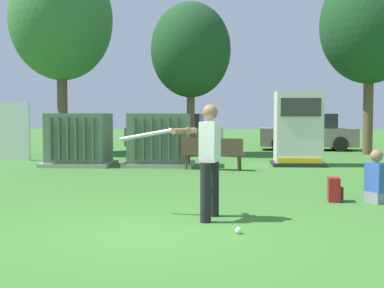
{
  "coord_description": "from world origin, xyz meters",
  "views": [
    {
      "loc": [
        1.04,
        -6.64,
        1.59
      ],
      "look_at": [
        0.3,
        3.5,
        1.0
      ],
      "focal_mm": 47.88,
      "sensor_mm": 36.0,
      "label": 1
    }
  ],
  "objects_px": {
    "park_bench": "(212,151)",
    "sports_ball": "(238,231)",
    "generator_enclosure": "(298,129)",
    "batter": "(206,155)",
    "backpack": "(334,190)",
    "seated_spectator": "(380,182)",
    "parked_car_left_of_center": "(308,133)",
    "transformer_mid_west": "(159,140)",
    "transformer_west": "(79,140)",
    "parked_car_leftmost": "(176,133)"
  },
  "relations": [
    {
      "from": "seated_spectator",
      "to": "backpack",
      "type": "distance_m",
      "value": 0.82
    },
    {
      "from": "seated_spectator",
      "to": "backpack",
      "type": "height_order",
      "value": "seated_spectator"
    },
    {
      "from": "transformer_west",
      "to": "parked_car_leftmost",
      "type": "height_order",
      "value": "same"
    },
    {
      "from": "transformer_mid_west",
      "to": "backpack",
      "type": "xyz_separation_m",
      "value": [
        4.07,
        -6.22,
        -0.57
      ]
    },
    {
      "from": "transformer_mid_west",
      "to": "generator_enclosure",
      "type": "relative_size",
      "value": 0.91
    },
    {
      "from": "transformer_mid_west",
      "to": "seated_spectator",
      "type": "height_order",
      "value": "transformer_mid_west"
    },
    {
      "from": "seated_spectator",
      "to": "park_bench",
      "type": "bearing_deg",
      "value": 121.7
    },
    {
      "from": "transformer_mid_west",
      "to": "backpack",
      "type": "bearing_deg",
      "value": -56.76
    },
    {
      "from": "transformer_mid_west",
      "to": "parked_car_left_of_center",
      "type": "height_order",
      "value": "same"
    },
    {
      "from": "park_bench",
      "to": "backpack",
      "type": "height_order",
      "value": "park_bench"
    },
    {
      "from": "transformer_west",
      "to": "batter",
      "type": "bearing_deg",
      "value": -61.24
    },
    {
      "from": "transformer_west",
      "to": "transformer_mid_west",
      "type": "bearing_deg",
      "value": 2.56
    },
    {
      "from": "transformer_mid_west",
      "to": "batter",
      "type": "relative_size",
      "value": 1.21
    },
    {
      "from": "parked_car_leftmost",
      "to": "parked_car_left_of_center",
      "type": "distance_m",
      "value": 5.92
    },
    {
      "from": "park_bench",
      "to": "backpack",
      "type": "distance_m",
      "value": 5.68
    },
    {
      "from": "seated_spectator",
      "to": "transformer_west",
      "type": "bearing_deg",
      "value": 140.17
    },
    {
      "from": "park_bench",
      "to": "transformer_mid_west",
      "type": "bearing_deg",
      "value": 147.26
    },
    {
      "from": "sports_ball",
      "to": "transformer_mid_west",
      "type": "bearing_deg",
      "value": 104.4
    },
    {
      "from": "transformer_mid_west",
      "to": "parked_car_leftmost",
      "type": "relative_size",
      "value": 0.49
    },
    {
      "from": "generator_enclosure",
      "to": "seated_spectator",
      "type": "height_order",
      "value": "generator_enclosure"
    },
    {
      "from": "generator_enclosure",
      "to": "park_bench",
      "type": "xyz_separation_m",
      "value": [
        -2.61,
        -1.57,
        -0.6
      ]
    },
    {
      "from": "park_bench",
      "to": "backpack",
      "type": "bearing_deg",
      "value": -64.99
    },
    {
      "from": "generator_enclosure",
      "to": "batter",
      "type": "relative_size",
      "value": 1.32
    },
    {
      "from": "batter",
      "to": "parked_car_left_of_center",
      "type": "bearing_deg",
      "value": 75.93
    },
    {
      "from": "park_bench",
      "to": "backpack",
      "type": "xyz_separation_m",
      "value": [
        2.4,
        -5.14,
        -0.32
      ]
    },
    {
      "from": "transformer_west",
      "to": "parked_car_leftmost",
      "type": "relative_size",
      "value": 0.49
    },
    {
      "from": "transformer_mid_west",
      "to": "batter",
      "type": "height_order",
      "value": "batter"
    },
    {
      "from": "backpack",
      "to": "batter",
      "type": "bearing_deg",
      "value": -142.61
    },
    {
      "from": "park_bench",
      "to": "batter",
      "type": "bearing_deg",
      "value": -88.89
    },
    {
      "from": "parked_car_left_of_center",
      "to": "transformer_mid_west",
      "type": "bearing_deg",
      "value": -127.26
    },
    {
      "from": "batter",
      "to": "seated_spectator",
      "type": "xyz_separation_m",
      "value": [
        3.06,
        1.69,
        -0.6
      ]
    },
    {
      "from": "batter",
      "to": "parked_car_leftmost",
      "type": "xyz_separation_m",
      "value": [
        -2.05,
        15.03,
        -0.22
      ]
    },
    {
      "from": "transformer_mid_west",
      "to": "park_bench",
      "type": "height_order",
      "value": "transformer_mid_west"
    },
    {
      "from": "park_bench",
      "to": "parked_car_leftmost",
      "type": "bearing_deg",
      "value": 103.2
    },
    {
      "from": "seated_spectator",
      "to": "backpack",
      "type": "relative_size",
      "value": 2.19
    },
    {
      "from": "sports_ball",
      "to": "seated_spectator",
      "type": "xyz_separation_m",
      "value": [
        2.59,
        2.63,
        0.33
      ]
    },
    {
      "from": "generator_enclosure",
      "to": "seated_spectator",
      "type": "bearing_deg",
      "value": -85.03
    },
    {
      "from": "transformer_west",
      "to": "parked_car_left_of_center",
      "type": "height_order",
      "value": "same"
    },
    {
      "from": "park_bench",
      "to": "seated_spectator",
      "type": "relative_size",
      "value": 1.91
    },
    {
      "from": "generator_enclosure",
      "to": "seated_spectator",
      "type": "xyz_separation_m",
      "value": [
        0.59,
        -6.75,
        -0.76
      ]
    },
    {
      "from": "parked_car_left_of_center",
      "to": "generator_enclosure",
      "type": "bearing_deg",
      "value": -101.22
    },
    {
      "from": "park_bench",
      "to": "sports_ball",
      "type": "distance_m",
      "value": 7.85
    },
    {
      "from": "batter",
      "to": "parked_car_left_of_center",
      "type": "relative_size",
      "value": 0.41
    },
    {
      "from": "transformer_west",
      "to": "seated_spectator",
      "type": "height_order",
      "value": "transformer_west"
    },
    {
      "from": "batter",
      "to": "parked_car_left_of_center",
      "type": "distance_m",
      "value": 15.87
    },
    {
      "from": "backpack",
      "to": "seated_spectator",
      "type": "bearing_deg",
      "value": -2.73
    },
    {
      "from": "transformer_mid_west",
      "to": "batter",
      "type": "bearing_deg",
      "value": -77.18
    },
    {
      "from": "transformer_west",
      "to": "parked_car_leftmost",
      "type": "bearing_deg",
      "value": 72.61
    },
    {
      "from": "batter",
      "to": "backpack",
      "type": "relative_size",
      "value": 3.95
    },
    {
      "from": "batter",
      "to": "parked_car_leftmost",
      "type": "bearing_deg",
      "value": 97.76
    }
  ]
}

